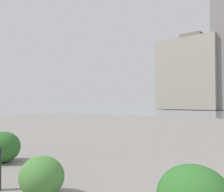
# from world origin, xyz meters

# --- Properties ---
(building_annex) EXTENTS (17.11, 15.09, 22.42)m
(building_annex) POSITION_xyz_m (26.91, -68.45, 10.18)
(building_annex) COLOR #9E9384
(building_annex) RESTS_ON ground
(shrub_round) EXTENTS (1.05, 0.94, 0.89)m
(shrub_round) POSITION_xyz_m (6.82, -1.57, 0.44)
(shrub_round) COLOR #2D6628
(shrub_round) RESTS_ON ground
(shrub_tall) EXTENTS (0.88, 0.79, 0.75)m
(shrub_tall) POSITION_xyz_m (3.72, -0.81, 0.37)
(shrub_tall) COLOR #477F38
(shrub_tall) RESTS_ON ground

